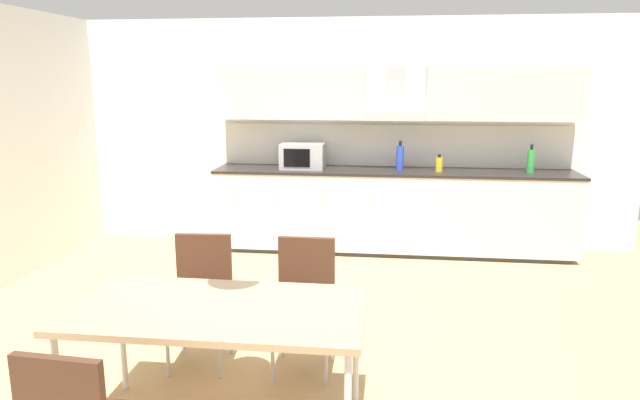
# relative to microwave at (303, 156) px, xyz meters

# --- Properties ---
(ground_plane) EXTENTS (8.59, 8.92, 0.02)m
(ground_plane) POSITION_rel_microwave_xyz_m (0.29, -2.67, -1.07)
(ground_plane) COLOR tan
(wall_back) EXTENTS (6.87, 0.10, 2.57)m
(wall_back) POSITION_rel_microwave_xyz_m (0.29, 0.36, 0.22)
(wall_back) COLOR white
(wall_back) RESTS_ON ground_plane
(kitchen_counter) EXTENTS (3.94, 0.64, 0.92)m
(kitchen_counter) POSITION_rel_microwave_xyz_m (1.00, 0.00, -0.60)
(kitchen_counter) COLOR #333333
(kitchen_counter) RESTS_ON ground_plane
(backsplash_tile) EXTENTS (3.92, 0.02, 0.47)m
(backsplash_tile) POSITION_rel_microwave_xyz_m (1.00, 0.30, 0.10)
(backsplash_tile) COLOR silver
(backsplash_tile) RESTS_ON kitchen_counter
(upper_wall_cabinets) EXTENTS (3.92, 0.40, 0.57)m
(upper_wall_cabinets) POSITION_rel_microwave_xyz_m (1.00, 0.14, 0.68)
(upper_wall_cabinets) COLOR silver
(microwave) EXTENTS (0.48, 0.35, 0.28)m
(microwave) POSITION_rel_microwave_xyz_m (0.00, 0.00, 0.00)
(microwave) COLOR #ADADB2
(microwave) RESTS_ON kitchen_counter
(bottle_blue) EXTENTS (0.08, 0.08, 0.32)m
(bottle_blue) POSITION_rel_microwave_xyz_m (1.07, 0.02, -0.00)
(bottle_blue) COLOR blue
(bottle_blue) RESTS_ON kitchen_counter
(bottle_green) EXTENTS (0.08, 0.08, 0.30)m
(bottle_green) POSITION_rel_microwave_xyz_m (2.45, -0.00, -0.01)
(bottle_green) COLOR green
(bottle_green) RESTS_ON kitchen_counter
(bottle_yellow) EXTENTS (0.08, 0.08, 0.19)m
(bottle_yellow) POSITION_rel_microwave_xyz_m (1.49, -0.05, -0.06)
(bottle_yellow) COLOR yellow
(bottle_yellow) RESTS_ON kitchen_counter
(dining_table) EXTENTS (1.56, 0.80, 0.73)m
(dining_table) POSITION_rel_microwave_xyz_m (0.07, -3.49, -0.38)
(dining_table) COLOR tan
(dining_table) RESTS_ON ground_plane
(chair_far_left) EXTENTS (0.42, 0.42, 0.87)m
(chair_far_left) POSITION_rel_microwave_xyz_m (-0.29, -2.71, -0.53)
(chair_far_left) COLOR #4C2D1E
(chair_far_left) RESTS_ON ground_plane
(chair_far_right) EXTENTS (0.40, 0.40, 0.87)m
(chair_far_right) POSITION_rel_microwave_xyz_m (0.42, -2.71, -0.53)
(chair_far_right) COLOR #4C2D1E
(chair_far_right) RESTS_ON ground_plane
(pendant_lamp) EXTENTS (0.32, 0.32, 0.22)m
(pendant_lamp) POSITION_rel_microwave_xyz_m (0.07, -3.49, 0.77)
(pendant_lamp) COLOR silver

